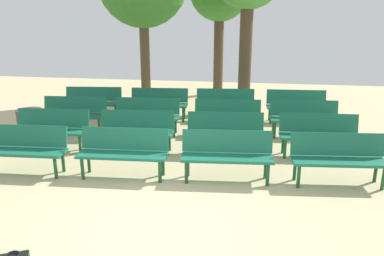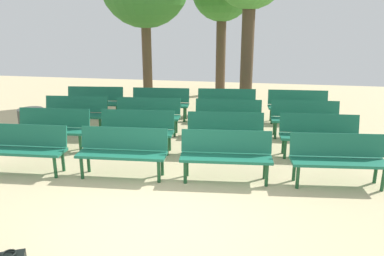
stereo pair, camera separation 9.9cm
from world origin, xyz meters
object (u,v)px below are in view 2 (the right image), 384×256
bench_r0_c1 (123,149)px  bench_r1_c1 (136,128)px  bench_r2_c3 (305,117)px  bench_r3_c0 (95,100)px  bench_r0_c3 (338,157)px  bench_r3_c1 (160,102)px  bench_r1_c2 (225,131)px  bench_r3_c3 (298,104)px  trash_bin (32,124)px  bench_r2_c1 (148,113)px  bench_r0_c2 (226,153)px  bench_r3_c2 (227,103)px  bench_r2_c2 (228,115)px  bench_r2_c0 (75,112)px  bench_r0_c0 (23,146)px  bench_r1_c0 (53,126)px  bench_r1_c3 (319,133)px

bench_r0_c1 → bench_r1_c1: bearing=93.8°
bench_r2_c3 → bench_r3_c0: bearing=168.2°
bench_r0_c3 → bench_r3_c1: same height
bench_r0_c3 → bench_r3_c0: (-5.98, 3.52, 0.00)m
bench_r1_c2 → bench_r3_c3: same height
bench_r2_c3 → trash_bin: 6.46m
trash_bin → bench_r2_c1: bearing=21.4°
bench_r0_c2 → bench_r1_c1: (-2.02, 1.17, 0.00)m
bench_r3_c2 → bench_r3_c3: (1.93, 0.13, 0.00)m
bench_r2_c2 → bench_r3_c0: (-3.90, 1.05, 0.00)m
bench_r0_c3 → bench_r2_c1: same height
bench_r2_c0 → bench_r3_c1: size_ratio=1.00×
bench_r0_c0 → trash_bin: (-0.93, 1.75, -0.13)m
bench_r0_c1 → bench_r3_c2: size_ratio=0.99×
bench_r0_c0 → bench_r1_c0: same height
bench_r1_c3 → bench_r1_c0: bearing=-178.4°
bench_r1_c1 → bench_r3_c1: (-0.15, 2.62, 0.00)m
bench_r2_c3 → bench_r3_c2: 2.30m
bench_r0_c3 → bench_r3_c3: same height
bench_r1_c0 → bench_r0_c2: bearing=-17.8°
bench_r3_c0 → bench_r1_c1: bearing=-56.7°
bench_r2_c0 → bench_r3_c3: (5.60, 1.80, 0.00)m
bench_r1_c0 → bench_r0_c1: bearing=-32.9°
bench_r1_c3 → bench_r2_c1: (-3.94, 0.96, 0.00)m
bench_r3_c0 → trash_bin: bearing=-111.4°
bench_r0_c0 → bench_r0_c1: same height
bench_r1_c0 → bench_r2_c3: (5.52, 1.80, 0.00)m
bench_r1_c0 → bench_r2_c3: bearing=14.7°
bench_r0_c0 → bench_r0_c3: size_ratio=0.99×
bench_r0_c0 → bench_r1_c2: size_ratio=0.99×
bench_r0_c2 → bench_r1_c2: size_ratio=1.00×
bench_r1_c1 → bench_r3_c0: same height
bench_r1_c3 → bench_r2_c3: size_ratio=1.00×
bench_r1_c0 → bench_r2_c1: bearing=37.0°
bench_r2_c1 → bench_r3_c2: bearing=36.1°
bench_r0_c1 → bench_r0_c0: bearing=-179.6°
bench_r0_c2 → bench_r2_c1: 3.26m
bench_r1_c3 → bench_r3_c1: 4.58m
bench_r1_c3 → bench_r3_c1: size_ratio=1.00×
bench_r2_c0 → bench_r2_c3: (5.64, 0.48, 0.00)m
bench_r0_c2 → bench_r3_c3: same height
bench_r0_c3 → bench_r2_c2: 3.23m
bench_r0_c0 → bench_r3_c3: bearing=36.2°
bench_r2_c0 → bench_r3_c1: (1.82, 1.47, 0.00)m
bench_r0_c3 → bench_r3_c3: size_ratio=1.01×
bench_r0_c0 → bench_r1_c1: bearing=36.9°
bench_r1_c2 → bench_r2_c2: bearing=86.6°
bench_r2_c0 → bench_r3_c3: bearing=13.1°
bench_r3_c2 → trash_bin: (-4.34, -2.51, -0.13)m
bench_r3_c1 → bench_r3_c3: 3.79m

